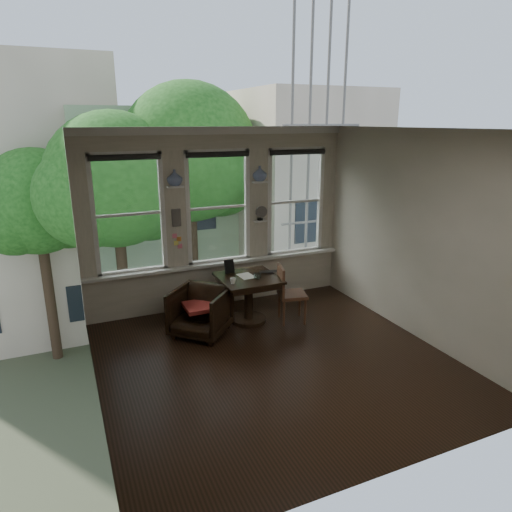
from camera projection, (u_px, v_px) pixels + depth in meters
name	position (u px, v px, depth m)	size (l,w,h in m)	color
ground	(275.00, 361.00, 6.11)	(4.50, 4.50, 0.00)	black
ceiling	(278.00, 129.00, 5.25)	(4.50, 4.50, 0.00)	silver
wall_back	(218.00, 219.00, 7.66)	(4.50, 4.50, 0.00)	beige
wall_front	(398.00, 325.00, 3.70)	(4.50, 4.50, 0.00)	beige
wall_left	(85.00, 277.00, 4.82)	(4.50, 4.50, 0.00)	beige
wall_right	(417.00, 236.00, 6.54)	(4.50, 4.50, 0.00)	beige
window_left	(129.00, 214.00, 7.05)	(1.10, 0.12, 1.90)	white
window_center	(218.00, 207.00, 7.60)	(1.10, 0.12, 1.90)	white
window_right	(294.00, 201.00, 8.16)	(1.10, 0.12, 1.90)	white
shelf_left	(175.00, 187.00, 7.12)	(0.26, 0.16, 0.03)	white
shelf_right	(260.00, 182.00, 7.68)	(0.26, 0.16, 0.03)	white
intercom	(176.00, 218.00, 7.29)	(0.14, 0.06, 0.28)	#59544F
sticky_notes	(177.00, 239.00, 7.40)	(0.16, 0.01, 0.24)	pink
desk_fan	(260.00, 215.00, 7.82)	(0.20, 0.20, 0.24)	#59544F
vase_left	(175.00, 178.00, 7.08)	(0.24, 0.24, 0.25)	silver
vase_right	(260.00, 173.00, 7.64)	(0.24, 0.24, 0.25)	silver
table	(248.00, 299.00, 7.21)	(0.90, 0.90, 0.75)	black
armchair_left	(200.00, 312.00, 6.77)	(0.77, 0.79, 0.72)	black
cushion_red	(200.00, 306.00, 6.75)	(0.45, 0.45, 0.06)	maroon
side_chair_right	(292.00, 294.00, 7.20)	(0.42, 0.42, 0.92)	#4A251A
laptop	(269.00, 273.00, 7.26)	(0.29, 0.19, 0.02)	black
mug	(233.00, 281.00, 6.81)	(0.09, 0.09, 0.08)	white
drinking_glass	(257.00, 276.00, 7.00)	(0.12, 0.12, 0.09)	white
tablet	(229.00, 266.00, 7.26)	(0.16, 0.02, 0.22)	black
papers	(246.00, 276.00, 7.15)	(0.22, 0.30, 0.00)	silver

